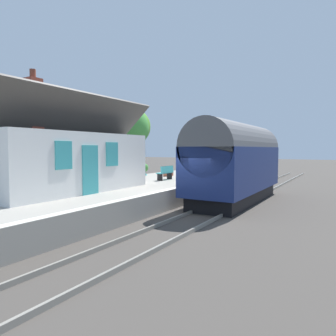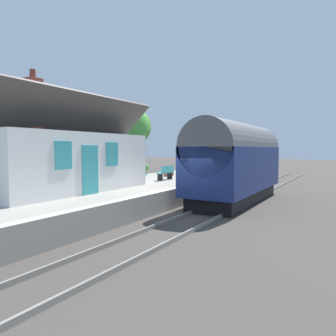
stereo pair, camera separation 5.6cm
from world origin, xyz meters
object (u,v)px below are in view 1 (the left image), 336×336
station_building (67,159)px  planter_bench_left (144,169)px  planter_by_door (168,172)px  lamp_post_platform (207,142)px  tree_far_right (132,128)px  train (236,161)px  station_sign_board (217,160)px  bench_platform_end (166,172)px  planter_edge_far (209,170)px  tree_far_left (131,127)px

station_building → planter_bench_left: bearing=11.8°
planter_by_door → lamp_post_platform: (-0.28, -3.11, 2.10)m
station_building → tree_far_right: size_ratio=1.26×
train → planter_by_door: train is taller
station_building → station_sign_board: (10.15, -3.33, -0.29)m
bench_platform_end → station_sign_board: station_sign_board is taller
bench_platform_end → planter_bench_left: bench_platform_end is taller
train → planter_by_door: (2.61, 5.86, -0.98)m
planter_by_door → planter_edge_far: (2.69, -1.96, 0.09)m
lamp_post_platform → station_sign_board: bearing=-9.7°
bench_platform_end → planter_edge_far: size_ratio=1.96×
planter_by_door → tree_far_left: 12.03m
bench_platform_end → planter_edge_far: bench_platform_end is taller
station_building → planter_by_door: station_building is taller
planter_by_door → station_sign_board: bearing=-73.2°
bench_platform_end → planter_bench_left: 3.74m
train → tree_far_left: bearing=56.6°
tree_far_left → station_building: bearing=-151.4°
station_building → station_sign_board: station_building is taller
planter_edge_far → planter_by_door: bearing=143.9°
train → tree_far_left: (9.71, 14.71, 3.00)m
tree_far_left → tree_far_right: size_ratio=1.11×
planter_bench_left → station_sign_board: (1.41, -5.15, 0.73)m
planter_bench_left → planter_by_door: size_ratio=0.98×
tree_far_left → planter_edge_far: bearing=-112.2°
planter_bench_left → planter_edge_far: bearing=-50.8°
train → lamp_post_platform: (2.33, 2.75, 1.13)m
planter_bench_left → lamp_post_platform: 5.30m
station_sign_board → planter_by_door: bearing=106.8°
lamp_post_platform → tree_far_right: tree_far_right is taller
station_building → lamp_post_platform: (8.86, -3.11, 0.91)m
station_sign_board → tree_far_left: size_ratio=0.22×
planter_edge_far → station_sign_board: (-1.68, -1.36, 0.81)m
tree_far_left → tree_far_right: 4.47m
bench_platform_end → tree_far_right: bearing=49.7°
train → bench_platform_end: train is taller
station_sign_board → station_building: bearing=161.8°
tree_far_right → planter_by_door: bearing=-121.6°
station_building → tree_far_left: (16.25, 8.84, 2.79)m
lamp_post_platform → tree_far_right: 10.04m
station_building → bench_platform_end: 6.85m
station_sign_board → tree_far_right: tree_far_right is taller
station_sign_board → tree_far_left: 13.96m
bench_platform_end → tree_far_left: size_ratio=0.19×
train → lamp_post_platform: 3.78m
lamp_post_platform → planter_edge_far: bearing=21.0°
station_building → bench_platform_end: bearing=-10.9°
lamp_post_platform → station_sign_board: 1.77m
planter_edge_far → station_sign_board: 2.31m
train → lamp_post_platform: lamp_post_platform is taller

